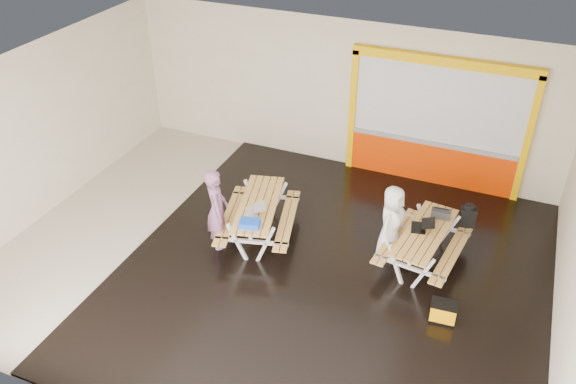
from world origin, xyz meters
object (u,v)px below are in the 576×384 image
at_px(person_left, 217,210).
at_px(dark_case, 401,257).
at_px(picnic_table_right, 424,239).
at_px(backpack, 468,216).
at_px(picnic_table_left, 259,211).
at_px(person_right, 391,222).
at_px(toolbox, 441,214).
at_px(fluke_bag, 443,312).
at_px(laptop_left, 255,210).
at_px(blue_pouch, 250,223).
at_px(laptop_right, 422,226).

height_order(person_left, dark_case, person_left).
bearing_deg(dark_case, person_left, -165.57).
height_order(picnic_table_right, backpack, backpack).
bearing_deg(picnic_table_left, person_right, 8.80).
bearing_deg(toolbox, backpack, 36.52).
height_order(picnic_table_right, toolbox, toolbox).
xyz_separation_m(toolbox, fluke_bag, (0.47, -1.90, -0.62)).
height_order(picnic_table_left, toolbox, toolbox).
relative_size(person_right, backpack, 2.99).
bearing_deg(backpack, picnic_table_right, -125.35).
distance_m(laptop_left, toolbox, 3.48).
relative_size(backpack, dark_case, 1.25).
bearing_deg(dark_case, person_right, 165.36).
xyz_separation_m(blue_pouch, fluke_bag, (3.62, -0.23, -0.64)).
xyz_separation_m(laptop_right, blue_pouch, (-2.90, -1.17, 0.04)).
bearing_deg(backpack, toolbox, -143.48).
bearing_deg(toolbox, fluke_bag, -75.97).
relative_size(backpack, fluke_bag, 1.09).
height_order(toolbox, backpack, toolbox).
relative_size(person_left, toolbox, 4.68).
bearing_deg(picnic_table_right, person_right, -178.92).
relative_size(person_left, laptop_right, 3.65).
relative_size(laptop_right, dark_case, 1.18).
distance_m(picnic_table_left, person_left, 0.85).
bearing_deg(blue_pouch, picnic_table_right, 20.64).
relative_size(laptop_right, backpack, 0.94).
bearing_deg(fluke_bag, picnic_table_right, 115.15).
xyz_separation_m(person_left, fluke_bag, (4.39, -0.40, -0.62)).
bearing_deg(blue_pouch, person_right, 25.32).
height_order(toolbox, fluke_bag, toolbox).
bearing_deg(laptop_left, fluke_bag, -9.83).
bearing_deg(dark_case, picnic_table_right, 12.68).
height_order(person_left, backpack, person_left).
bearing_deg(fluke_bag, toolbox, 104.03).
distance_m(picnic_table_left, blue_pouch, 0.78).
relative_size(laptop_left, fluke_bag, 1.11).
distance_m(person_left, laptop_left, 0.71).
bearing_deg(laptop_left, backpack, 23.33).
distance_m(person_left, fluke_bag, 4.45).
xyz_separation_m(picnic_table_left, person_left, (-0.60, -0.55, 0.23)).
bearing_deg(backpack, picnic_table_left, -161.14).
bearing_deg(picnic_table_left, backpack, 18.86).
xyz_separation_m(person_left, backpack, (4.38, 1.84, -0.15)).
distance_m(picnic_table_right, backpack, 1.10).
height_order(picnic_table_left, backpack, backpack).
relative_size(picnic_table_right, laptop_left, 4.17).
bearing_deg(blue_pouch, laptop_left, 103.59).
bearing_deg(laptop_left, person_left, -160.14).
distance_m(picnic_table_right, person_right, 0.67).
height_order(person_left, toolbox, person_left).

